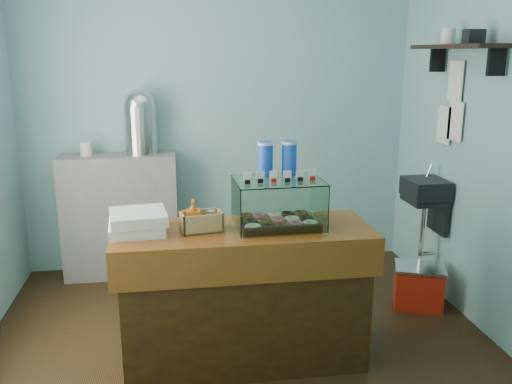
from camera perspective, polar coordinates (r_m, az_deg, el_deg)
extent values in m
plane|color=black|center=(3.95, -1.69, -15.23)|extent=(3.50, 3.50, 0.00)
cube|color=#81BBBC|center=(4.96, -3.99, 7.97)|extent=(3.50, 0.04, 2.80)
cube|color=#81BBBC|center=(2.03, 3.29, -1.48)|extent=(3.50, 0.04, 2.80)
cube|color=#81BBBC|center=(4.08, 23.47, 5.41)|extent=(0.04, 3.00, 2.80)
cube|color=black|center=(4.56, 17.42, 0.37)|extent=(0.30, 0.35, 0.15)
cube|color=black|center=(4.67, 18.67, -1.96)|extent=(0.04, 0.30, 0.35)
cylinder|color=silver|center=(4.65, 17.77, 2.13)|extent=(0.02, 0.02, 0.12)
cylinder|color=silver|center=(4.65, 17.10, -3.82)|extent=(0.04, 0.04, 0.45)
cube|color=black|center=(4.22, 20.40, 14.17)|extent=(0.25, 1.00, 0.03)
cube|color=black|center=(3.91, 23.98, 12.41)|extent=(0.12, 0.03, 0.18)
cube|color=black|center=(4.61, 18.58, 13.02)|extent=(0.12, 0.03, 0.18)
cube|color=white|center=(4.44, 20.23, 7.02)|extent=(0.01, 0.21, 0.30)
cube|color=white|center=(4.60, 19.17, 6.70)|extent=(0.01, 0.21, 0.30)
cube|color=white|center=(4.46, 20.26, 10.92)|extent=(0.01, 0.21, 0.30)
cube|color=#40270C|center=(3.54, -1.23, -11.30)|extent=(1.50, 0.56, 0.84)
cube|color=#492809|center=(3.37, -1.27, -4.39)|extent=(1.60, 0.60, 0.06)
cube|color=#492809|center=(3.15, -0.58, -8.08)|extent=(1.60, 0.04, 0.18)
cube|color=gray|center=(4.96, -14.07, -2.48)|extent=(1.00, 0.32, 1.10)
cube|color=#33180F|center=(3.42, 2.34, -3.41)|extent=(0.49, 0.35, 0.02)
torus|color=silver|center=(3.27, -0.31, -3.72)|extent=(0.10, 0.10, 0.03)
torus|color=black|center=(3.29, 1.23, -3.63)|extent=(0.10, 0.10, 0.03)
torus|color=brown|center=(3.31, 2.76, -3.54)|extent=(0.10, 0.10, 0.03)
torus|color=#D86583|center=(3.33, 4.27, -3.44)|extent=(0.10, 0.10, 0.03)
torus|color=silver|center=(3.35, 5.76, -3.35)|extent=(0.10, 0.10, 0.03)
torus|color=black|center=(3.38, -0.64, -3.14)|extent=(0.10, 0.10, 0.03)
torus|color=brown|center=(3.39, 0.86, -3.06)|extent=(0.10, 0.10, 0.03)
torus|color=#D86583|center=(3.41, 2.34, -2.97)|extent=(0.10, 0.10, 0.03)
torus|color=silver|center=(3.43, 3.80, -2.89)|extent=(0.10, 0.10, 0.03)
torus|color=black|center=(3.45, 5.25, -2.80)|extent=(0.10, 0.10, 0.03)
torus|color=brown|center=(3.48, -0.95, -2.60)|extent=(0.10, 0.10, 0.03)
torus|color=#D86583|center=(3.49, 0.50, -2.52)|extent=(0.10, 0.10, 0.03)
torus|color=silver|center=(3.51, 1.94, -2.44)|extent=(0.10, 0.10, 0.03)
torus|color=black|center=(3.53, 3.37, -2.36)|extent=(0.10, 0.10, 0.03)
torus|color=brown|center=(3.55, 4.78, -2.28)|extent=(0.10, 0.10, 0.03)
cube|color=white|center=(3.20, 3.12, -2.14)|extent=(0.53, 0.02, 0.29)
cube|color=white|center=(3.56, 1.67, -0.40)|extent=(0.53, 0.02, 0.29)
cube|color=white|center=(3.33, -2.11, -1.45)|extent=(0.02, 0.39, 0.29)
cube|color=white|center=(3.44, 6.68, -1.00)|extent=(0.02, 0.39, 0.29)
cube|color=white|center=(3.34, 2.38, 1.22)|extent=(0.56, 0.41, 0.01)
cube|color=white|center=(3.25, -0.97, 1.53)|extent=(0.05, 0.01, 0.07)
cube|color=black|center=(3.25, -0.96, 1.13)|extent=(0.03, 0.02, 0.02)
cube|color=white|center=(3.26, 0.46, 1.59)|extent=(0.05, 0.01, 0.07)
cube|color=black|center=(3.27, 0.46, 1.19)|extent=(0.03, 0.02, 0.02)
cube|color=white|center=(3.28, 1.88, 1.64)|extent=(0.05, 0.01, 0.07)
cube|color=red|center=(3.28, 1.88, 1.25)|extent=(0.03, 0.02, 0.02)
cube|color=white|center=(3.29, 3.28, 1.70)|extent=(0.05, 0.01, 0.07)
cube|color=black|center=(3.30, 3.28, 1.31)|extent=(0.03, 0.02, 0.02)
cube|color=white|center=(3.31, 4.67, 1.75)|extent=(0.05, 0.01, 0.07)
cube|color=black|center=(3.32, 4.66, 1.37)|extent=(0.03, 0.02, 0.02)
cube|color=white|center=(3.34, 6.04, 1.81)|extent=(0.05, 0.01, 0.07)
cube|color=red|center=(3.34, 6.03, 1.42)|extent=(0.03, 0.02, 0.02)
cylinder|color=blue|center=(3.42, 1.00, 3.49)|extent=(0.09, 0.09, 0.22)
cylinder|color=silver|center=(3.41, 1.01, 5.14)|extent=(0.10, 0.10, 0.02)
cylinder|color=blue|center=(3.46, 3.52, 3.57)|extent=(0.09, 0.09, 0.22)
cylinder|color=silver|center=(3.44, 3.55, 5.21)|extent=(0.10, 0.10, 0.02)
cube|color=tan|center=(3.33, -5.73, -4.00)|extent=(0.27, 0.19, 0.01)
cube|color=tan|center=(3.25, -5.50, -3.47)|extent=(0.25, 0.05, 0.12)
cube|color=tan|center=(3.38, -5.99, -2.79)|extent=(0.25, 0.05, 0.12)
cube|color=tan|center=(3.30, -7.76, -3.29)|extent=(0.04, 0.15, 0.12)
cube|color=tan|center=(3.34, -3.77, -2.94)|extent=(0.04, 0.15, 0.12)
imported|color=orange|center=(3.29, -6.62, -2.43)|extent=(0.10, 0.10, 0.19)
cylinder|color=#407E22|center=(3.33, -4.74, -3.00)|extent=(0.06, 0.06, 0.10)
cylinder|color=silver|center=(3.31, -4.76, -2.09)|extent=(0.05, 0.05, 0.01)
cube|color=silver|center=(3.37, -12.42, -3.62)|extent=(0.35, 0.35, 0.07)
cube|color=silver|center=(3.34, -12.31, -2.59)|extent=(0.37, 0.37, 0.07)
cylinder|color=silver|center=(4.83, -11.90, 3.97)|extent=(0.31, 0.31, 0.01)
cylinder|color=silver|center=(4.79, -12.04, 6.47)|extent=(0.27, 0.27, 0.41)
sphere|color=silver|center=(4.77, -12.17, 8.93)|extent=(0.27, 0.27, 0.27)
cube|color=red|center=(4.53, 16.74, -9.59)|extent=(0.44, 0.38, 0.32)
cube|color=silver|center=(4.47, 16.90, -7.61)|extent=(0.46, 0.41, 0.02)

